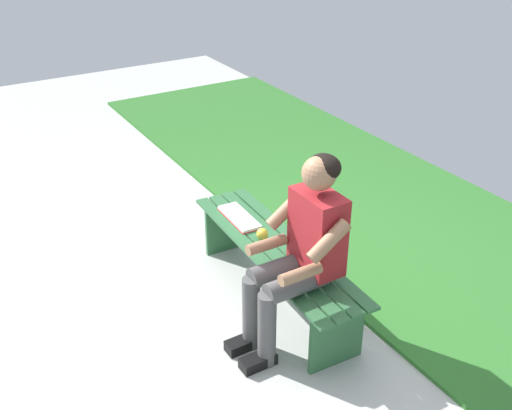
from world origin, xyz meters
name	(u,v)px	position (x,y,z in m)	size (l,w,h in m)	color
ground_plane	(90,274)	(0.98, 1.00, -0.02)	(10.00, 7.00, 0.04)	#B2B2AD
grass_strip	(426,240)	(0.00, -1.44, 0.01)	(9.00, 2.16, 0.03)	#2D6B28
bench_near	(275,259)	(0.00, 0.00, 0.33)	(1.71, 0.49, 0.43)	#2D6038
person_seated	(300,248)	(-0.42, 0.10, 0.67)	(0.50, 0.69, 1.23)	maroon
apple	(262,234)	(0.12, 0.03, 0.47)	(0.08, 0.08, 0.08)	gold
book_open	(239,217)	(0.44, 0.02, 0.44)	(0.42, 0.18, 0.02)	white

